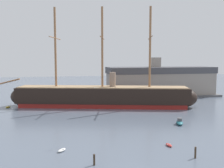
% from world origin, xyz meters
% --- Properties ---
extents(tall_ship, '(66.17, 23.69, 32.51)m').
position_xyz_m(tall_ship, '(4.34, 51.79, 3.54)').
color(tall_ship, maroon).
rests_on(tall_ship, ground).
extents(dinghy_foreground_left, '(1.86, 2.02, 0.45)m').
position_xyz_m(dinghy_foreground_left, '(-10.00, 12.27, 0.23)').
color(dinghy_foreground_left, silver).
rests_on(dinghy_foreground_left, ground).
extents(dinghy_foreground_right, '(0.96, 1.84, 0.42)m').
position_xyz_m(dinghy_foreground_right, '(9.26, 10.81, 0.21)').
color(dinghy_foreground_right, '#B22D28').
rests_on(dinghy_foreground_right, ground).
extents(motorboat_mid_right, '(2.82, 4.03, 1.56)m').
position_xyz_m(motorboat_mid_right, '(18.48, 24.78, 0.55)').
color(motorboat_mid_right, '#236670').
rests_on(motorboat_mid_right, ground).
extents(dinghy_far_left, '(1.85, 2.10, 0.47)m').
position_xyz_m(dinghy_far_left, '(-26.05, 56.64, 0.24)').
color(dinghy_far_left, gold).
rests_on(dinghy_far_left, ground).
extents(dinghy_far_right, '(1.88, 2.46, 0.53)m').
position_xyz_m(dinghy_far_right, '(28.91, 51.75, 0.27)').
color(dinghy_far_right, '#236670').
rests_on(dinghy_far_right, ground).
extents(motorboat_distant_centre, '(1.68, 3.79, 1.57)m').
position_xyz_m(motorboat_distant_centre, '(1.19, 61.58, 0.55)').
color(motorboat_distant_centre, orange).
rests_on(motorboat_distant_centre, ground).
extents(mooring_piling_nearest, '(0.32, 0.32, 1.87)m').
position_xyz_m(mooring_piling_nearest, '(10.96, 4.55, 0.94)').
color(mooring_piling_nearest, '#423323').
rests_on(mooring_piling_nearest, ground).
extents(mooring_piling_left_pair, '(0.32, 0.32, 1.69)m').
position_xyz_m(mooring_piling_left_pair, '(-5.37, 5.32, 0.85)').
color(mooring_piling_left_pair, '#382B1E').
rests_on(mooring_piling_left_pair, ground).
extents(dockside_warehouse_right, '(48.88, 14.66, 16.35)m').
position_xyz_m(dockside_warehouse_right, '(32.66, 70.02, 6.15)').
color(dockside_warehouse_right, '#565659').
rests_on(dockside_warehouse_right, ground).
extents(seagull_in_flight, '(1.29, 0.64, 0.14)m').
position_xyz_m(seagull_in_flight, '(-3.49, 16.81, 10.44)').
color(seagull_in_flight, silver).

